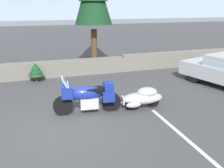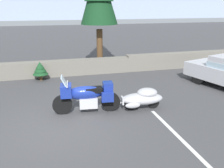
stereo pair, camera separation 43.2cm
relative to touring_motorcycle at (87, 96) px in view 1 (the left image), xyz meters
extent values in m
plane|color=#424244|center=(-0.93, -0.80, -0.62)|extent=(80.00, 80.00, 0.00)
cube|color=slate|center=(-0.93, 4.94, -0.22)|extent=(8.00, 0.59, 0.80)
cube|color=slate|center=(7.07, 4.93, -0.18)|extent=(8.00, 0.55, 0.89)
cylinder|color=black|center=(-0.81, 0.08, -0.29)|extent=(0.67, 0.20, 0.66)
cylinder|color=black|center=(0.83, -0.08, -0.29)|extent=(0.67, 0.20, 0.66)
cube|color=silver|center=(0.06, -0.01, -0.24)|extent=(0.64, 0.50, 0.36)
ellipsoid|color=navy|center=(-0.04, 0.00, 0.09)|extent=(1.24, 0.56, 0.48)
cube|color=navy|center=(-0.67, 0.07, 0.21)|extent=(0.41, 0.55, 0.40)
cube|color=#9EB7C6|center=(-0.72, 0.07, 0.54)|extent=(0.23, 0.46, 0.34)
cube|color=black|center=(0.25, -0.03, 0.19)|extent=(0.59, 0.41, 0.16)
cube|color=navy|center=(0.73, -0.07, 0.29)|extent=(0.36, 0.43, 0.28)
cube|color=navy|center=(0.65, -0.37, 0.01)|extent=(0.41, 0.20, 0.32)
cube|color=navy|center=(0.71, 0.23, 0.01)|extent=(0.41, 0.20, 0.32)
cylinder|color=silver|center=(-0.62, 0.06, 0.44)|extent=(0.11, 0.70, 0.04)
cylinder|color=silver|center=(-0.76, 0.08, -0.04)|extent=(0.26, 0.09, 0.54)
cylinder|color=black|center=(1.54, -0.15, -0.40)|extent=(0.45, 0.14, 0.44)
cylinder|color=black|center=(2.36, -0.23, -0.40)|extent=(0.45, 0.14, 0.44)
ellipsoid|color=#B2B2B7|center=(1.95, -0.19, -0.24)|extent=(1.56, 0.83, 0.40)
ellipsoid|color=#B2B2B7|center=(2.13, -0.21, -0.02)|extent=(0.77, 0.63, 0.32)
cube|color=silver|center=(1.24, -0.12, -0.26)|extent=(0.09, 0.32, 0.24)
ellipsoid|color=#B2B2B7|center=(1.51, -0.47, -0.34)|extent=(0.53, 0.19, 0.20)
ellipsoid|color=#B2B2B7|center=(1.57, 0.17, -0.34)|extent=(0.53, 0.19, 0.20)
cylinder|color=silver|center=(0.85, -0.08, -0.35)|extent=(0.70, 0.12, 0.05)
cylinder|color=black|center=(5.59, 1.85, -0.28)|extent=(0.40, 0.71, 0.68)
cylinder|color=black|center=(7.08, 2.28, -0.28)|extent=(0.40, 0.71, 0.68)
cylinder|color=brown|center=(1.84, 6.48, 0.48)|extent=(0.36, 0.36, 2.20)
cylinder|color=brown|center=(-1.58, 4.32, -0.49)|extent=(0.15, 0.15, 0.27)
cone|color=#194723|center=(-1.58, 4.32, -0.11)|extent=(0.75, 0.75, 0.42)
cone|color=#194723|center=(-1.58, 4.32, 0.02)|extent=(0.58, 0.58, 0.37)
cone|color=#194723|center=(-1.58, 4.32, 0.14)|extent=(0.41, 0.41, 0.32)
cube|color=silver|center=(2.23, -2.30, -0.62)|extent=(0.12, 3.60, 0.01)
camera|label=1|loc=(-1.55, -7.61, 2.92)|focal=39.26mm
camera|label=2|loc=(-1.14, -7.73, 2.92)|focal=39.26mm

